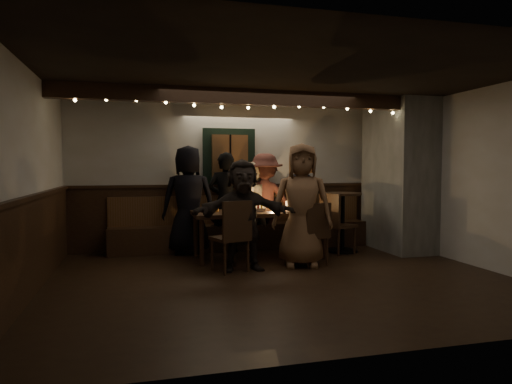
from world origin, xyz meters
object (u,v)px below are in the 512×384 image
object	(u,v)px
dining_table	(259,215)
person_a	(189,200)
chair_end	(335,220)
person_e	(301,202)
high_top	(343,214)
chair_near_right	(315,230)
person_f	(243,215)
person_g	(302,205)
person_c	(251,206)
chair_near_left	(233,232)
person_b	(226,202)
person_d	(265,201)

from	to	relation	value
dining_table	person_a	world-z (taller)	person_a
dining_table	chair_end	bearing A→B (deg)	-0.11
person_e	high_top	bearing A→B (deg)	163.11
chair_near_right	person_f	xyz separation A→B (m)	(-1.09, -0.02, 0.26)
chair_end	person_f	size ratio (longest dim) A/B	0.65
person_a	person_g	size ratio (longest dim) A/B	1.00
person_g	chair_end	bearing A→B (deg)	55.08
person_c	person_f	xyz separation A→B (m)	(-0.50, -1.57, 0.01)
person_e	person_f	world-z (taller)	person_e
chair_near_left	person_g	distance (m)	1.12
chair_end	chair_near_right	bearing A→B (deg)	-130.93
chair_near_left	person_e	bearing A→B (deg)	44.43
dining_table	person_a	distance (m)	1.25
chair_near_right	person_c	xyz separation A→B (m)	(-0.59, 1.55, 0.25)
person_a	person_b	xyz separation A→B (m)	(0.65, 0.08, -0.05)
chair_end	person_g	bearing A→B (deg)	-139.12
dining_table	chair_end	distance (m)	1.31
high_top	person_e	world-z (taller)	person_e
dining_table	high_top	xyz separation A→B (m)	(1.53, 0.15, -0.05)
dining_table	person_g	size ratio (longest dim) A/B	1.17
chair_end	person_d	distance (m)	1.29
person_g	person_d	bearing A→B (deg)	109.12
chair_near_left	person_b	size ratio (longest dim) A/B	0.58
chair_near_right	person_f	bearing A→B (deg)	-178.94
person_d	high_top	bearing A→B (deg)	167.76
person_a	person_e	world-z (taller)	person_a
chair_end	person_a	size ratio (longest dim) A/B	0.56
dining_table	person_b	xyz separation A→B (m)	(-0.41, 0.71, 0.17)
person_e	person_f	distance (m)	2.00
chair_near_right	person_d	xyz separation A→B (m)	(-0.33, 1.55, 0.32)
person_c	high_top	bearing A→B (deg)	143.93
chair_near_left	person_c	distance (m)	1.81
dining_table	person_e	bearing A→B (deg)	33.70
dining_table	chair_end	world-z (taller)	chair_end
dining_table	person_c	bearing A→B (deg)	86.02
high_top	person_f	xyz separation A→B (m)	(-1.98, -0.94, 0.14)
person_c	chair_end	bearing A→B (deg)	135.14
high_top	person_c	world-z (taller)	person_c
dining_table	person_c	distance (m)	0.78
person_b	chair_end	bearing A→B (deg)	-179.17
chair_near_right	person_d	world-z (taller)	person_d
chair_near_left	chair_end	distance (m)	2.12
chair_near_left	person_g	bearing A→B (deg)	7.75
chair_near_left	chair_near_right	xyz separation A→B (m)	(1.25, 0.12, -0.04)
high_top	person_a	bearing A→B (deg)	169.36
chair_end	high_top	bearing A→B (deg)	34.46
dining_table	person_d	size ratio (longest dim) A/B	1.24
chair_near_right	chair_end	world-z (taller)	chair_end
person_b	person_e	bearing A→B (deg)	-159.80
high_top	person_b	size ratio (longest dim) A/B	0.59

